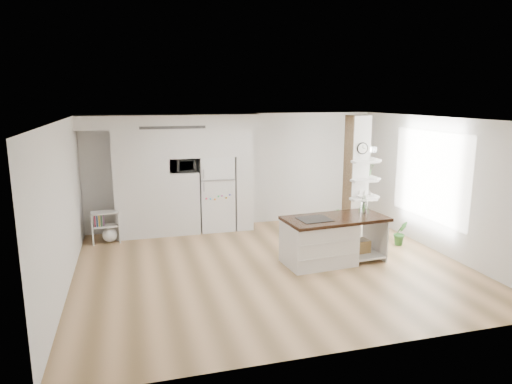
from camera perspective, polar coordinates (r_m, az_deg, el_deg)
floor at (r=8.56m, az=1.96°, el=-9.28°), size 7.00×6.00×0.01m
room at (r=8.08m, az=2.05°, el=3.10°), size 7.04×6.04×2.72m
cabinet_wall at (r=10.45m, az=-10.07°, el=2.96°), size 4.00×0.71×2.70m
refrigerator at (r=10.70m, az=-5.04°, el=-0.14°), size 0.78×0.69×1.75m
column at (r=10.12m, az=12.99°, el=1.67°), size 0.69×0.90×2.70m
window at (r=10.00m, az=20.87°, el=1.94°), size 0.00×2.40×2.40m
pendant_light at (r=8.84m, az=12.37°, el=5.31°), size 0.12×0.12×0.10m
kitchen_island at (r=8.68m, az=8.54°, el=-5.92°), size 2.00×1.07×1.44m
bookshelf at (r=10.34m, az=-18.10°, el=-4.40°), size 0.59×0.37×0.68m
floor_plant_a at (r=10.13m, az=17.61°, el=-4.90°), size 0.31×0.26×0.53m
floor_plant_b at (r=11.11m, az=10.33°, el=-3.31°), size 0.31×0.31×0.44m
microwave at (r=10.41m, az=-9.11°, el=3.32°), size 0.54×0.37×0.30m
shelf_plant at (r=10.36m, az=13.82°, el=2.83°), size 0.27×0.23×0.30m
decor_bowl at (r=9.95m, az=13.13°, el=-0.56°), size 0.22×0.22×0.05m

